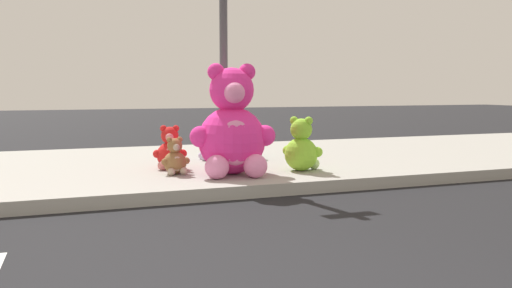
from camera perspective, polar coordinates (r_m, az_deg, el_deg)
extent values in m
cube|color=#9E9B93|center=(7.64, -12.47, -2.64)|extent=(28.00, 4.40, 0.15)
cylinder|color=#4C4C51|center=(6.98, -3.67, 10.47)|extent=(0.11, 0.11, 3.20)
sphere|color=#F22D93|center=(6.45, -2.73, 0.41)|extent=(0.86, 0.86, 0.86)
ellipsoid|color=pink|center=(6.14, -2.32, 0.12)|extent=(0.49, 0.26, 0.56)
sphere|color=#F22D93|center=(6.42, -2.76, 6.10)|extent=(0.56, 0.56, 0.56)
sphere|color=pink|center=(6.18, -2.44, 5.79)|extent=(0.26, 0.26, 0.26)
sphere|color=#F22D93|center=(6.45, -1.02, 8.11)|extent=(0.21, 0.21, 0.21)
sphere|color=#F22D93|center=(6.41, 1.02, 0.95)|extent=(0.27, 0.27, 0.27)
sphere|color=pink|center=(6.17, -0.06, -2.49)|extent=(0.29, 0.29, 0.29)
sphere|color=#F22D93|center=(6.39, -4.53, 8.11)|extent=(0.21, 0.21, 0.21)
sphere|color=#F22D93|center=(6.29, -6.27, 0.82)|extent=(0.27, 0.27, 0.27)
sphere|color=pink|center=(6.10, -4.42, -2.61)|extent=(0.29, 0.29, 0.29)
sphere|color=tan|center=(7.57, -2.32, -0.80)|extent=(0.32, 0.32, 0.32)
ellipsoid|color=beige|center=(7.57, -3.18, -0.80)|extent=(0.12, 0.19, 0.20)
sphere|color=tan|center=(7.54, -2.33, 0.97)|extent=(0.21, 0.21, 0.21)
sphere|color=beige|center=(7.55, -2.99, 0.88)|extent=(0.09, 0.09, 0.09)
sphere|color=tan|center=(7.46, -2.35, 1.55)|extent=(0.08, 0.08, 0.08)
sphere|color=tan|center=(7.42, -2.67, -0.76)|extent=(0.10, 0.10, 0.10)
sphere|color=beige|center=(7.50, -3.37, -1.66)|extent=(0.11, 0.11, 0.11)
sphere|color=tan|center=(7.61, -2.31, 1.64)|extent=(0.08, 0.08, 0.08)
sphere|color=tan|center=(7.71, -2.56, -0.49)|extent=(0.10, 0.10, 0.10)
sphere|color=beige|center=(7.67, -3.29, -1.49)|extent=(0.11, 0.11, 0.11)
sphere|color=#8CD133|center=(6.74, 5.09, -1.15)|extent=(0.44, 0.44, 0.44)
ellipsoid|color=#B8DE87|center=(6.88, 5.52, -0.99)|extent=(0.24, 0.24, 0.29)
sphere|color=#8CD133|center=(6.70, 5.11, 1.65)|extent=(0.29, 0.29, 0.29)
sphere|color=#B8DE87|center=(6.82, 5.45, 1.57)|extent=(0.13, 0.13, 0.13)
sphere|color=#8CD133|center=(6.73, 4.31, 2.66)|extent=(0.11, 0.11, 0.11)
sphere|color=#8CD133|center=(6.85, 3.58, -0.73)|extent=(0.14, 0.14, 0.14)
sphere|color=#B8DE87|center=(6.97, 4.64, -2.10)|extent=(0.15, 0.15, 0.15)
sphere|color=#8CD133|center=(6.66, 5.95, 2.61)|extent=(0.11, 0.11, 0.11)
sphere|color=#8CD133|center=(6.72, 6.93, -0.90)|extent=(0.14, 0.14, 0.14)
sphere|color=#B8DE87|center=(6.89, 6.54, -2.21)|extent=(0.15, 0.15, 0.15)
sphere|color=red|center=(7.00, -9.64, -1.25)|extent=(0.36, 0.36, 0.36)
ellipsoid|color=#DB7B7B|center=(6.87, -9.68, -1.39)|extent=(0.21, 0.12, 0.24)
sphere|color=red|center=(6.97, -9.68, 0.96)|extent=(0.24, 0.24, 0.24)
sphere|color=#DB7B7B|center=(6.87, -9.71, 0.76)|extent=(0.11, 0.11, 0.11)
sphere|color=red|center=(6.96, -9.01, 1.75)|extent=(0.09, 0.09, 0.09)
sphere|color=red|center=(6.95, -8.24, -1.06)|extent=(0.11, 0.11, 0.11)
sphere|color=#DB7B7B|center=(6.86, -8.84, -2.39)|extent=(0.12, 0.12, 0.12)
sphere|color=red|center=(6.97, -10.38, 1.73)|extent=(0.09, 0.09, 0.09)
sphere|color=red|center=(6.96, -11.08, -1.10)|extent=(0.11, 0.11, 0.11)
sphere|color=#DB7B7B|center=(6.87, -10.50, -2.42)|extent=(0.12, 0.12, 0.12)
sphere|color=olive|center=(6.54, -9.10, -2.08)|extent=(0.29, 0.29, 0.29)
ellipsoid|color=tan|center=(6.44, -8.87, -2.21)|extent=(0.16, 0.07, 0.19)
sphere|color=olive|center=(6.51, -9.13, -0.19)|extent=(0.19, 0.19, 0.19)
sphere|color=tan|center=(6.44, -8.95, -0.36)|extent=(0.09, 0.09, 0.09)
sphere|color=olive|center=(6.52, -8.57, 0.51)|extent=(0.07, 0.07, 0.07)
sphere|color=olive|center=(6.54, -7.85, -1.87)|extent=(0.09, 0.09, 0.09)
sphere|color=tan|center=(6.46, -8.13, -3.03)|extent=(0.10, 0.10, 0.10)
sphere|color=olive|center=(6.49, -9.72, 0.46)|extent=(0.07, 0.07, 0.07)
sphere|color=olive|center=(6.47, -10.22, -2.00)|extent=(0.09, 0.09, 0.09)
sphere|color=tan|center=(6.42, -9.51, -3.11)|extent=(0.10, 0.10, 0.10)
sphere|color=teal|center=(8.01, -0.99, -0.24)|extent=(0.36, 0.36, 0.36)
ellipsoid|color=#7BBFBC|center=(8.04, -1.89, -0.21)|extent=(0.18, 0.21, 0.24)
sphere|color=teal|center=(7.98, -1.00, 1.69)|extent=(0.24, 0.24, 0.24)
sphere|color=#7BBFBC|center=(8.01, -1.69, 1.60)|extent=(0.11, 0.11, 0.11)
sphere|color=teal|center=(7.89, -1.15, 2.33)|extent=(0.09, 0.09, 0.09)
sphere|color=teal|center=(7.85, -1.63, -0.17)|extent=(0.11, 0.11, 0.11)
sphere|color=#7BBFBC|center=(7.97, -2.24, -1.14)|extent=(0.12, 0.12, 0.12)
sphere|color=teal|center=(8.05, -0.85, 2.41)|extent=(0.09, 0.09, 0.09)
sphere|color=teal|center=(8.18, -0.99, 0.09)|extent=(0.11, 0.11, 0.11)
sphere|color=#7BBFBC|center=(8.16, -1.86, -0.97)|extent=(0.12, 0.12, 0.12)
sphere|color=#B28CD8|center=(7.81, -4.97, -0.55)|extent=(0.33, 0.33, 0.33)
ellipsoid|color=silver|center=(7.78, -5.83, -0.58)|extent=(0.08, 0.18, 0.21)
sphere|color=#B28CD8|center=(7.78, -4.99, 1.26)|extent=(0.22, 0.22, 0.22)
sphere|color=silver|center=(7.76, -5.65, 1.14)|extent=(0.10, 0.10, 0.10)
sphere|color=#B28CD8|center=(7.70, -4.87, 1.85)|extent=(0.08, 0.08, 0.08)
sphere|color=#B28CD8|center=(7.64, -5.01, -0.51)|extent=(0.10, 0.10, 0.10)
sphere|color=silver|center=(7.70, -5.83, -1.46)|extent=(0.11, 0.11, 0.11)
sphere|color=#B28CD8|center=(7.85, -5.12, 1.93)|extent=(0.08, 0.08, 0.08)
sphere|color=#B28CD8|center=(7.95, -5.52, -0.25)|extent=(0.10, 0.10, 0.10)
sphere|color=silver|center=(7.88, -6.11, -1.29)|extent=(0.11, 0.11, 0.11)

